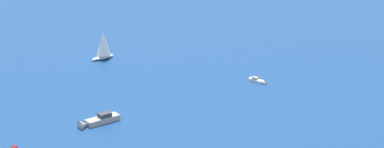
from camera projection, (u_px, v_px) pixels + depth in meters
The scene contains 3 objects.
sailboat_far_stbd at pixel (103, 45), 221.94m from camera, with size 7.77×4.49×9.85m.
motorboat_offshore at pixel (97, 121), 177.61m from camera, with size 10.55×2.80×3.06m.
motorboat_ahead at pixel (258, 81), 204.38m from camera, with size 2.50×5.77×1.63m.
Camera 1 is at (-81.09, -112.87, 72.96)m, focal length 68.44 mm.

